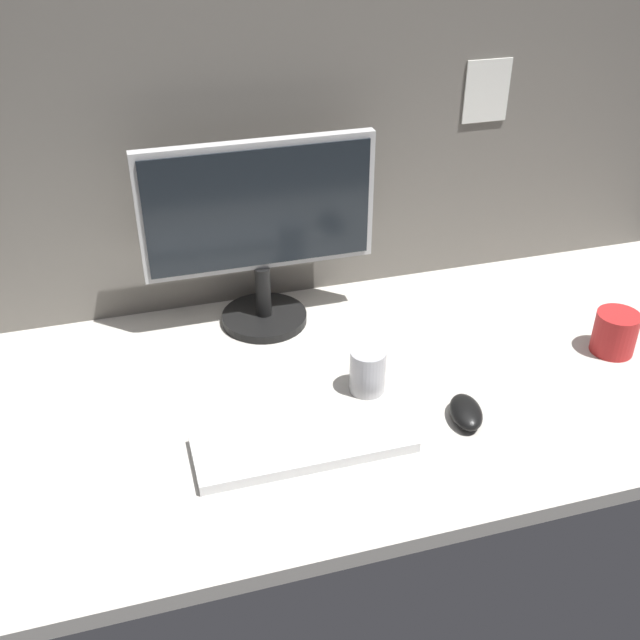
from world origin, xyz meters
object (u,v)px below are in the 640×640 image
at_px(monitor, 259,225).
at_px(keyboard, 304,443).
at_px(mouse, 466,412).
at_px(mug_red_plastic, 615,333).
at_px(mug_steel, 368,371).

height_order(monitor, keyboard, monitor).
height_order(keyboard, mouse, mouse).
height_order(monitor, mouse, monitor).
bearing_deg(mug_red_plastic, mouse, -162.94).
distance_m(keyboard, mug_red_plastic, 0.68).
xyz_separation_m(monitor, keyboard, (-0.02, -0.41, -0.21)).
bearing_deg(monitor, mouse, -57.30).
height_order(mug_steel, mug_red_plastic, same).
xyz_separation_m(monitor, mouse, (0.27, -0.42, -0.21)).
height_order(mouse, mug_steel, mug_steel).
bearing_deg(keyboard, mug_red_plastic, 9.01).
height_order(keyboard, mug_red_plastic, mug_red_plastic).
bearing_deg(mouse, keyboard, -168.51).
distance_m(monitor, mug_red_plastic, 0.74).
bearing_deg(keyboard, mouse, -1.66).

